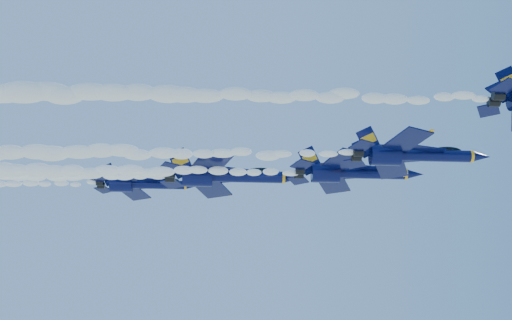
{
  "coord_description": "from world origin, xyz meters",
  "views": [
    {
      "loc": [
        -13.72,
        -65.49,
        118.43
      ],
      "look_at": [
        -10.43,
        4.33,
        153.2
      ],
      "focal_mm": 45.0,
      "sensor_mm": 36.0,
      "label": 1
    }
  ],
  "objects_px": {
    "jet_fourth": "(225,176)",
    "jet_fifth": "(142,184)",
    "jet_second": "(413,155)",
    "jet_third": "(351,172)"
  },
  "relations": [
    {
      "from": "jet_fourth",
      "to": "jet_third",
      "type": "bearing_deg",
      "value": -13.31
    },
    {
      "from": "jet_second",
      "to": "jet_third",
      "type": "height_order",
      "value": "jet_third"
    },
    {
      "from": "jet_second",
      "to": "jet_fourth",
      "type": "distance_m",
      "value": 25.55
    },
    {
      "from": "jet_third",
      "to": "jet_fourth",
      "type": "bearing_deg",
      "value": 166.69
    },
    {
      "from": "jet_third",
      "to": "jet_fifth",
      "type": "distance_m",
      "value": 31.18
    },
    {
      "from": "jet_fifth",
      "to": "jet_second",
      "type": "bearing_deg",
      "value": -36.25
    },
    {
      "from": "jet_fourth",
      "to": "jet_fifth",
      "type": "height_order",
      "value": "jet_fifth"
    },
    {
      "from": "jet_second",
      "to": "jet_fifth",
      "type": "xyz_separation_m",
      "value": [
        -32.7,
        23.98,
        6.61
      ]
    },
    {
      "from": "jet_third",
      "to": "jet_fourth",
      "type": "distance_m",
      "value": 16.4
    },
    {
      "from": "jet_fourth",
      "to": "jet_fifth",
      "type": "relative_size",
      "value": 1.21
    }
  ]
}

